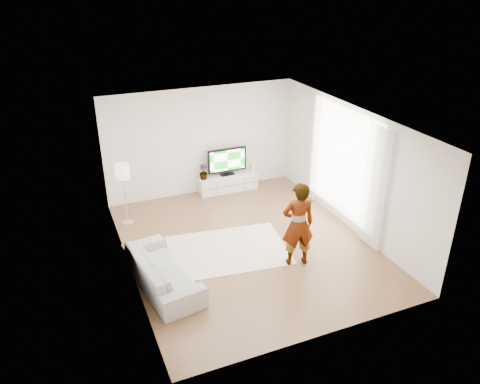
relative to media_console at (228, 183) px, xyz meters
name	(u,v)px	position (x,y,z in m)	size (l,w,h in m)	color
floor	(247,245)	(-0.63, -2.76, -0.22)	(6.00, 6.00, 0.00)	#936642
ceiling	(248,120)	(-0.63, -2.76, 2.58)	(6.00, 6.00, 0.00)	white
wall_left	(124,209)	(-3.13, -2.76, 1.18)	(0.02, 6.00, 2.80)	white
wall_right	(351,168)	(1.87, -2.76, 1.18)	(0.02, 6.00, 2.80)	white
wall_back	(201,141)	(-0.63, 0.24, 1.18)	(5.00, 0.02, 2.80)	white
wall_front	(328,264)	(-0.63, -5.76, 1.18)	(5.00, 0.02, 2.80)	white
window	(342,162)	(1.85, -2.46, 1.23)	(0.01, 2.60, 2.50)	white
curtain_near	(375,189)	(1.77, -3.76, 1.13)	(0.04, 0.70, 2.60)	white
curtain_far	(310,148)	(1.77, -1.16, 1.13)	(0.04, 0.70, 2.60)	white
media_console	(228,183)	(0.00, 0.00, 0.00)	(1.58, 0.45, 0.45)	white
television	(227,161)	(0.00, 0.03, 0.62)	(1.06, 0.21, 0.74)	black
game_console	(251,167)	(0.69, 0.00, 0.34)	(0.08, 0.17, 0.23)	white
potted_plant	(203,172)	(-0.67, 0.00, 0.42)	(0.22, 0.22, 0.40)	#3F7238
rug	(228,250)	(-1.09, -2.79, -0.22)	(2.47, 1.78, 0.01)	#F3E6CF
player	(298,224)	(0.01, -3.76, 0.68)	(0.65, 0.42, 1.77)	#334772
sofa	(162,270)	(-2.66, -3.41, 0.09)	(2.16, 0.84, 0.63)	#A9A9A5
floor_lamp	(122,174)	(-2.83, -0.77, 1.03)	(0.33, 0.33, 1.48)	silver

